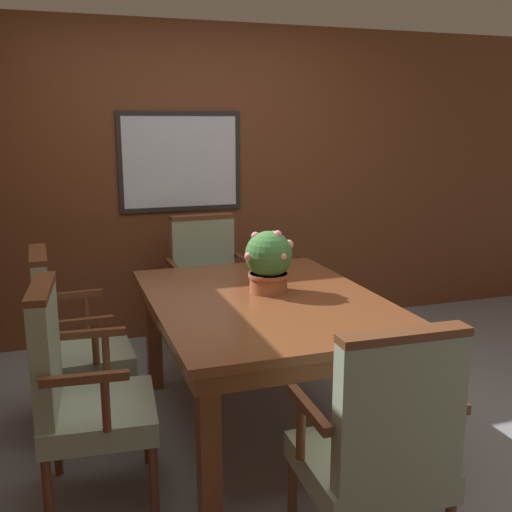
# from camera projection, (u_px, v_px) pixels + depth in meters

# --- Properties ---
(ground_plane) EXTENTS (14.00, 14.00, 0.00)m
(ground_plane) POSITION_uv_depth(u_px,v_px,m) (276.00, 442.00, 3.26)
(ground_plane) COLOR gray
(wall_back) EXTENTS (7.20, 0.08, 2.45)m
(wall_back) POSITION_uv_depth(u_px,v_px,m) (193.00, 183.00, 4.75)
(wall_back) COLOR brown
(wall_back) RESTS_ON ground_plane
(dining_table) EXTENTS (1.22, 1.65, 0.77)m
(dining_table) POSITION_uv_depth(u_px,v_px,m) (265.00, 314.00, 3.28)
(dining_table) COLOR brown
(dining_table) RESTS_ON ground_plane
(chair_left_near) EXTENTS (0.54, 0.60, 1.03)m
(chair_left_near) POSITION_uv_depth(u_px,v_px,m) (78.00, 389.00, 2.66)
(chair_left_near) COLOR brown
(chair_left_near) RESTS_ON ground_plane
(chair_head_near) EXTENTS (0.58, 0.52, 1.03)m
(chair_head_near) POSITION_uv_depth(u_px,v_px,m) (380.00, 445.00, 2.20)
(chair_head_near) COLOR brown
(chair_head_near) RESTS_ON ground_plane
(chair_left_far) EXTENTS (0.52, 0.58, 1.03)m
(chair_left_far) POSITION_uv_depth(u_px,v_px,m) (68.00, 336.00, 3.32)
(chair_left_far) COLOR brown
(chair_left_far) RESTS_ON ground_plane
(chair_head_far) EXTENTS (0.58, 0.52, 1.03)m
(chair_head_far) POSITION_uv_depth(u_px,v_px,m) (208.00, 283.00, 4.41)
(chair_head_far) COLOR brown
(chair_head_far) RESTS_ON ground_plane
(potted_plant) EXTENTS (0.29, 0.27, 0.35)m
(potted_plant) POSITION_uv_depth(u_px,v_px,m) (269.00, 260.00, 3.33)
(potted_plant) COLOR #B2603D
(potted_plant) RESTS_ON dining_table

